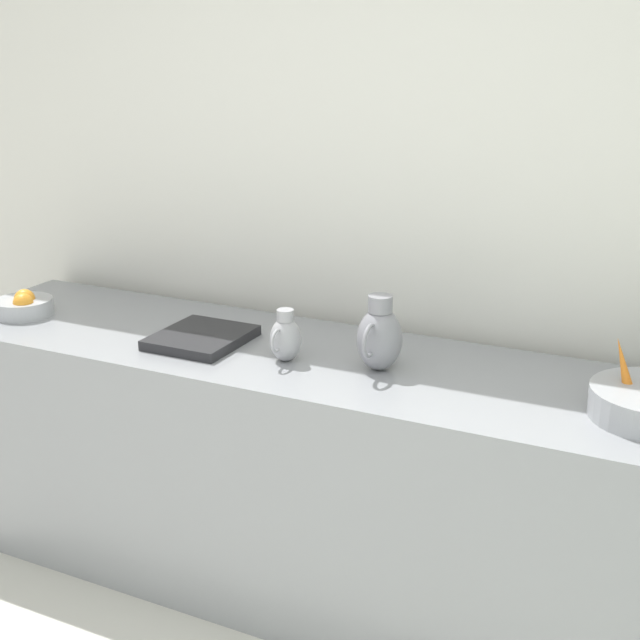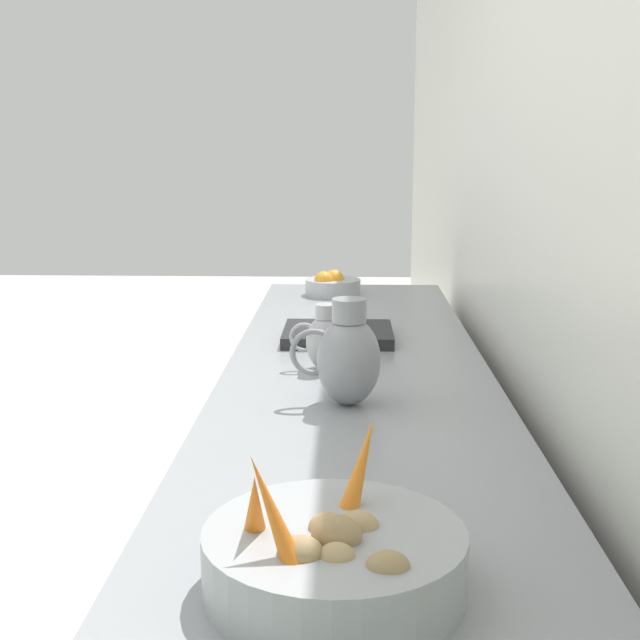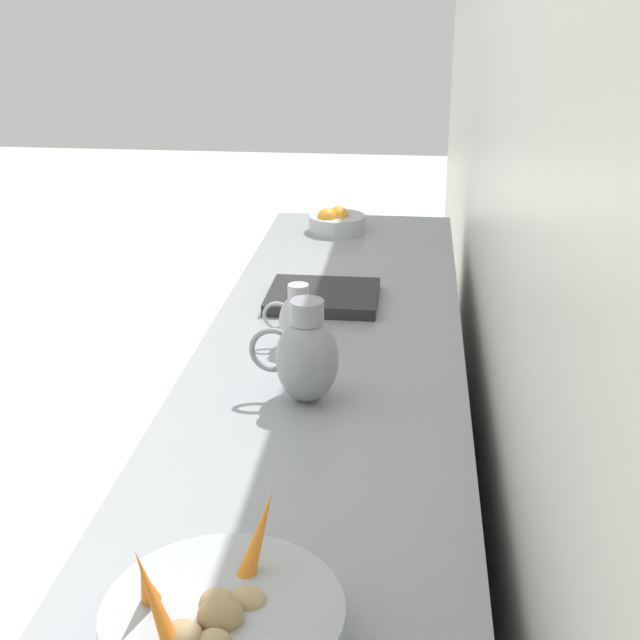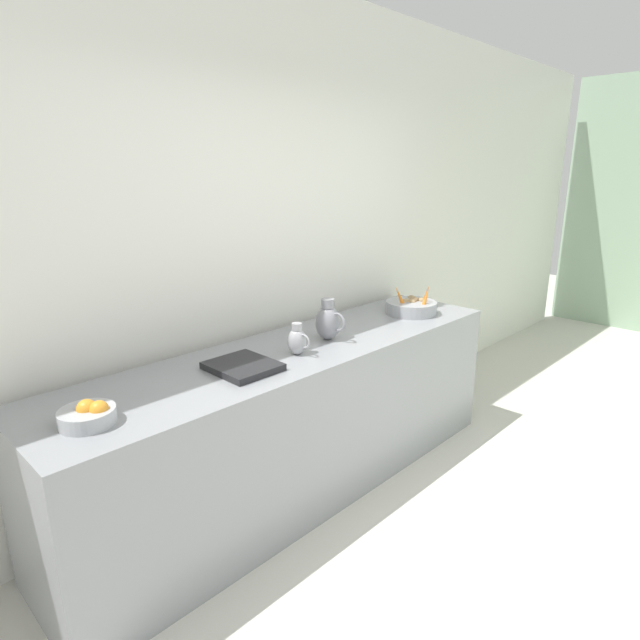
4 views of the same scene
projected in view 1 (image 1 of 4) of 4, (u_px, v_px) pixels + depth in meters
tile_wall_left at (508, 178)px, 2.97m from camera, size 0.10×8.85×3.00m
prep_counter at (318, 475)px, 3.09m from camera, size 0.73×3.02×0.92m
orange_bowl at (24, 306)px, 3.37m from camera, size 0.22×0.22×0.10m
metal_pitcher_tall at (379, 337)px, 2.80m from camera, size 0.21×0.15×0.25m
metal_pitcher_short at (285, 338)px, 2.88m from camera, size 0.15×0.11×0.18m
counter_sink_basin at (201, 338)px, 3.08m from camera, size 0.34×0.30×0.04m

